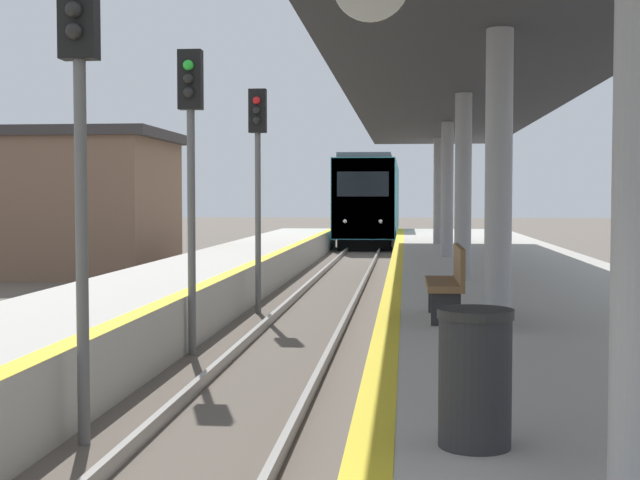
{
  "coord_description": "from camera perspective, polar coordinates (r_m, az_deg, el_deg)",
  "views": [
    {
      "loc": [
        1.86,
        -2.77,
        2.44
      ],
      "look_at": [
        -0.49,
        21.64,
        1.24
      ],
      "focal_mm": 50.0,
      "sensor_mm": 36.0,
      "label": 1
    }
  ],
  "objects": [
    {
      "name": "train",
      "position": [
        48.3,
        3.3,
        2.55
      ],
      "size": [
        2.81,
        19.33,
        4.39
      ],
      "color": "black",
      "rests_on": "ground"
    },
    {
      "name": "bench",
      "position": [
        11.32,
        8.26,
        -2.59
      ],
      "size": [
        0.44,
        1.5,
        0.92
      ],
      "color": "brown",
      "rests_on": "platform_right"
    },
    {
      "name": "signal_far",
      "position": [
        18.54,
        -4.01,
        5.29
      ],
      "size": [
        0.36,
        0.31,
        4.65
      ],
      "color": "#595959",
      "rests_on": "ground"
    },
    {
      "name": "signal_mid",
      "position": [
        13.73,
        -8.28,
        6.15
      ],
      "size": [
        0.36,
        0.31,
        4.65
      ],
      "color": "#595959",
      "rests_on": "ground"
    },
    {
      "name": "signal_near",
      "position": [
        8.97,
        -15.14,
        7.88
      ],
      "size": [
        0.36,
        0.31,
        4.65
      ],
      "color": "#595959",
      "rests_on": "ground"
    },
    {
      "name": "station_canopy",
      "position": [
        16.72,
        9.19,
        9.25
      ],
      "size": [
        4.36,
        31.52,
        3.63
      ],
      "color": "#99999E",
      "rests_on": "platform_right"
    },
    {
      "name": "trash_bin",
      "position": [
        5.61,
        9.89,
        -8.66
      ],
      "size": [
        0.47,
        0.47,
        0.85
      ],
      "color": "#262628",
      "rests_on": "platform_right"
    }
  ]
}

